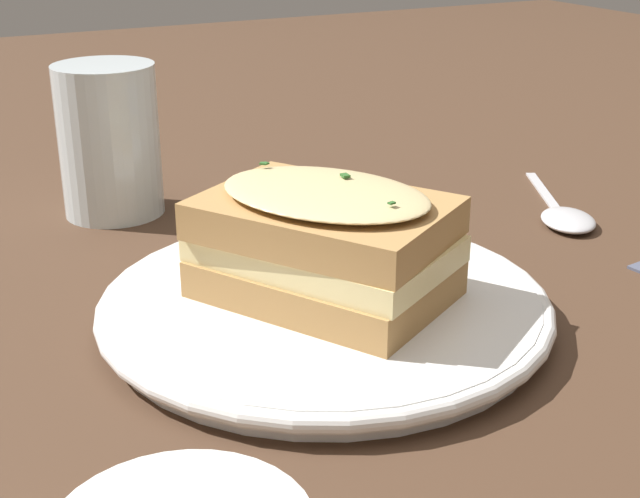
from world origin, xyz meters
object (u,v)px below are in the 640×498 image
object	(u,v)px
water_glass	(109,141)
spoon	(565,216)
dinner_plate	(320,307)
sandwich	(319,244)

from	to	relation	value
water_glass	spoon	world-z (taller)	water_glass
dinner_plate	spoon	world-z (taller)	dinner_plate
water_glass	spoon	xyz separation A→B (m)	(0.18, 0.30, -0.05)
water_glass	spoon	bearing A→B (deg)	59.24
sandwich	water_glass	bearing A→B (deg)	-167.10
sandwich	spoon	world-z (taller)	sandwich
dinner_plate	sandwich	size ratio (longest dim) A/B	1.59
spoon	sandwich	bearing A→B (deg)	42.04
dinner_plate	sandwich	world-z (taller)	sandwich
dinner_plate	water_glass	world-z (taller)	water_glass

